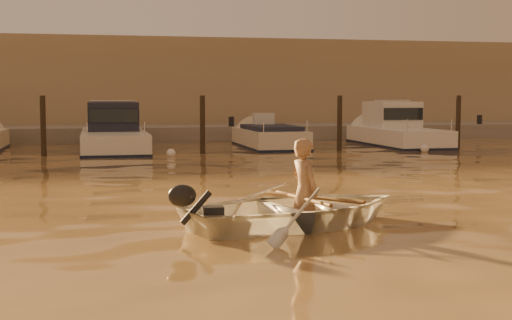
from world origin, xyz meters
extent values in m
plane|color=brown|center=(0.00, 0.00, 0.00)|extent=(160.00, 160.00, 0.00)
imported|color=white|center=(-0.79, -0.18, 0.26)|extent=(4.24, 3.54, 0.76)
imported|color=#A27451|center=(-0.70, -0.15, 0.52)|extent=(0.55, 0.69, 1.64)
cylinder|color=brown|center=(-0.55, -0.11, 0.42)|extent=(1.06, 1.87, 0.13)
cylinder|color=brown|center=(-0.74, -0.16, 0.42)|extent=(0.30, 2.09, 0.13)
cylinder|color=#2D2319|center=(-5.50, 13.80, 0.90)|extent=(0.18, 0.18, 2.20)
cylinder|color=#2D2319|center=(-0.20, 13.80, 0.90)|extent=(0.18, 0.18, 2.20)
cylinder|color=#2D2319|center=(4.80, 13.80, 0.90)|extent=(0.18, 0.18, 2.20)
cylinder|color=#2D2319|center=(9.50, 13.80, 0.90)|extent=(0.18, 0.18, 2.20)
sphere|color=white|center=(-1.40, 12.79, 0.10)|extent=(0.30, 0.30, 0.30)
sphere|color=#CE5118|center=(2.39, 14.00, 0.10)|extent=(0.30, 0.30, 0.30)
sphere|color=silver|center=(7.66, 12.78, 0.10)|extent=(0.30, 0.30, 0.30)
cube|color=gray|center=(0.00, 21.50, 0.15)|extent=(52.00, 4.00, 1.00)
cube|color=#9E8466|center=(0.00, 27.00, 2.40)|extent=(46.00, 7.00, 4.80)
camera|label=1|loc=(-3.85, -10.64, 2.00)|focal=50.00mm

